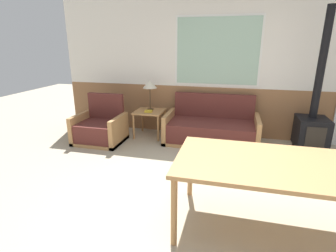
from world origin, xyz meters
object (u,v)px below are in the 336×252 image
(side_table, at_px, (150,115))
(wood_stove, at_px, (313,122))
(dining_table, at_px, (288,170))
(table_lamp, at_px, (150,85))
(armchair, at_px, (100,129))
(couch, at_px, (211,129))

(side_table, height_order, wood_stove, wood_stove)
(side_table, distance_m, dining_table, 3.24)
(side_table, distance_m, table_lamp, 0.59)
(table_lamp, bearing_deg, armchair, -141.59)
(couch, relative_size, side_table, 3.06)
(side_table, relative_size, table_lamp, 0.95)
(armchair, distance_m, wood_stove, 3.80)
(table_lamp, bearing_deg, wood_stove, -3.93)
(armchair, distance_m, side_table, 1.00)
(table_lamp, bearing_deg, side_table, -82.12)
(side_table, distance_m, wood_stove, 2.95)
(table_lamp, xyz_separation_m, dining_table, (2.17, -2.50, -0.34))
(couch, height_order, dining_table, couch)
(dining_table, height_order, wood_stove, wood_stove)
(armchair, relative_size, wood_stove, 0.37)
(armchair, bearing_deg, dining_table, -47.00)
(dining_table, relative_size, wood_stove, 0.88)
(dining_table, bearing_deg, side_table, 131.98)
(couch, xyz_separation_m, table_lamp, (-1.26, 0.15, 0.77))
(table_lamp, bearing_deg, couch, -6.75)
(armchair, bearing_deg, table_lamp, 23.42)
(side_table, height_order, table_lamp, table_lamp)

